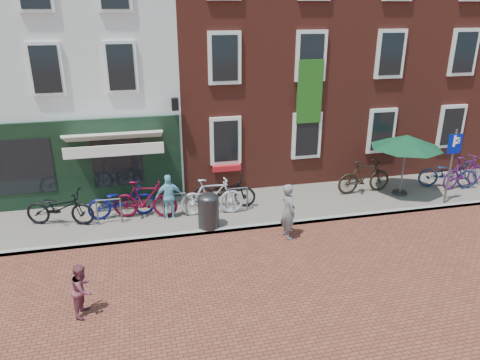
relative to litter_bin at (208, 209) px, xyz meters
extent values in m
plane|color=brown|center=(0.58, -0.30, -0.70)|extent=(80.00, 80.00, 0.00)
cube|color=slate|center=(1.58, 1.20, -0.65)|extent=(24.00, 3.00, 0.10)
cube|color=silver|center=(-4.42, 6.70, 3.80)|extent=(8.00, 8.00, 9.00)
cube|color=maroon|center=(2.58, 6.70, 4.30)|extent=(6.00, 8.00, 10.00)
cube|color=maroon|center=(8.58, 6.70, 4.30)|extent=(6.00, 8.00, 10.00)
cylinder|color=#2D2E30|center=(0.00, 0.00, -0.13)|extent=(0.63, 0.63, 0.95)
ellipsoid|color=#2D2E30|center=(0.00, 0.00, 0.42)|extent=(0.63, 0.63, 0.28)
cylinder|color=#4C4C4F|center=(8.13, -0.05, 0.69)|extent=(0.07, 0.07, 2.58)
cube|color=#011592|center=(8.13, -0.07, 1.50)|extent=(0.50, 0.04, 0.65)
cylinder|color=#4C4C4F|center=(7.08, 1.00, -0.56)|extent=(0.50, 0.50, 0.08)
cylinder|color=#4C4C4F|center=(7.08, 1.00, 0.43)|extent=(0.06, 0.06, 2.05)
cone|color=#0F4125|center=(7.08, 1.00, 1.45)|extent=(2.45, 2.45, 0.45)
imported|color=slate|center=(2.17, -0.99, 0.14)|extent=(0.48, 0.66, 1.67)
imported|color=brown|center=(-3.32, -3.34, -0.09)|extent=(0.61, 0.70, 1.22)
imported|color=#83CEE8|center=(-1.09, 0.92, 0.12)|extent=(0.85, 0.37, 1.44)
imported|color=black|center=(-4.38, 1.21, -0.05)|extent=(2.21, 1.25, 1.10)
imported|color=#5B051C|center=(-1.83, 1.12, 0.01)|extent=(2.11, 1.01, 1.22)
imported|color=#0C0F5D|center=(-2.55, 1.34, -0.05)|extent=(2.14, 0.89, 1.10)
imported|color=#BDBDC0|center=(0.26, 0.87, 0.01)|extent=(2.06, 0.71, 1.22)
imported|color=black|center=(0.75, 1.39, -0.05)|extent=(2.21, 1.21, 1.10)
imported|color=black|center=(5.86, 1.43, 0.01)|extent=(2.05, 0.65, 1.22)
imported|color=#142345|center=(9.12, 1.20, -0.05)|extent=(2.21, 1.38, 1.10)
imported|color=#4A1351|center=(9.67, 1.07, 0.01)|extent=(2.10, 0.98, 1.22)
camera|label=1|loc=(-1.87, -12.15, 5.63)|focal=33.63mm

